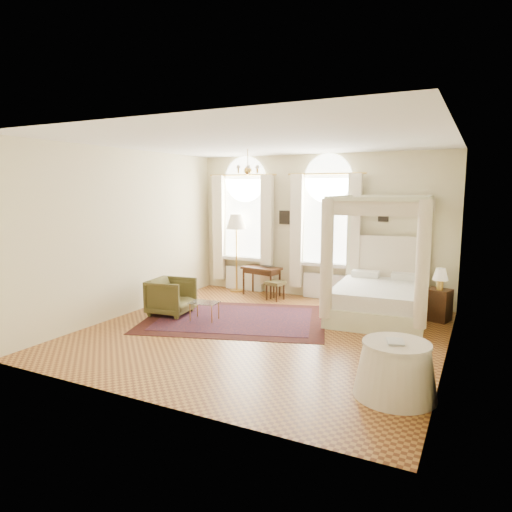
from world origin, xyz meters
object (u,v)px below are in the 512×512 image
Objects in this scene: coffee_table at (204,304)px; side_table at (396,370)px; armchair at (171,297)px; writing_desk at (261,271)px; floor_lamp at (236,226)px; canopy_bed at (379,292)px; nightstand at (438,305)px; stool at (275,284)px.

side_table is (3.86, -1.69, 0.01)m from coffee_table.
side_table is at bearing -117.37° from armchair.
writing_desk is 5.60m from side_table.
floor_lamp is at bearing 171.14° from writing_desk.
floor_lamp is (0.15, 2.45, 1.26)m from armchair.
canopy_bed is at bearing -13.71° from floor_lamp.
writing_desk reaches higher than coffee_table.
nightstand is 3.73m from side_table.
nightstand is 0.61× the size of side_table.
nightstand is 3.99m from writing_desk.
coffee_table is at bearing -74.72° from floor_lamp.
floor_lamp reaches higher than stool.
canopy_bed reaches higher than floor_lamp.
canopy_bed is at bearing -14.91° from writing_desk.
canopy_bed is 3.40m from coffee_table.
writing_desk is (-2.92, 0.78, 0.04)m from canopy_bed.
floor_lamp is 1.91× the size of side_table.
armchair is 0.42× the size of floor_lamp.
canopy_bed reaches higher than stool.
writing_desk is 1.73× the size of coffee_table.
canopy_bed is 3.93m from floor_lamp.
writing_desk reaches higher than nightstand.
writing_desk is at bearing 132.99° from side_table.
nightstand is 0.63× the size of writing_desk.
stool is (-3.48, 0.09, 0.05)m from nightstand.
writing_desk is at bearing 174.72° from nightstand.
stool is 0.78× the size of coffee_table.
nightstand is at bearing 21.58° from canopy_bed.
canopy_bed is at bearing -74.71° from armchair.
floor_lamp reaches higher than coffee_table.
side_table is (3.33, -3.81, -0.03)m from stool.
side_table is at bearing -75.00° from canopy_bed.
coffee_table is at bearing -91.27° from writing_desk.
armchair is (-0.89, -2.33, -0.22)m from writing_desk.
floor_lamp is at bearing -10.30° from armchair.
side_table is at bearing -42.72° from floor_lamp.
canopy_bed is 2.50m from stool.
armchair is at bearing -123.75° from stool.
coffee_table is (-0.54, -2.12, -0.03)m from stool.
writing_desk and side_table have the same top height.
floor_lamp is (-3.67, 0.89, 1.09)m from canopy_bed.
side_table is at bearing -23.60° from coffee_table.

